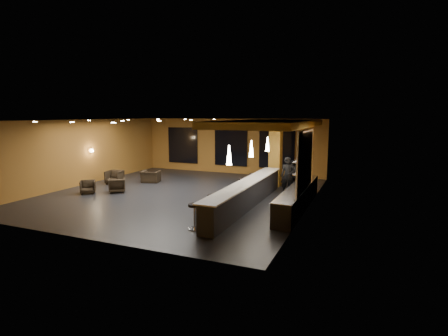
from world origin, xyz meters
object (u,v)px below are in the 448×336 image
at_px(bar_stool_2, 231,193).
at_px(prep_counter, 298,198).
at_px(column, 276,153).
at_px(armchair_b, 117,185).
at_px(bar_stool_0, 195,213).
at_px(bar_stool_4, 253,179).
at_px(bar_counter, 247,195).
at_px(armchair_c, 115,177).
at_px(pendant_0, 229,155).
at_px(pendant_2, 268,144).
at_px(pendant_1, 251,149).
at_px(staff_c, 300,175).
at_px(staff_b, 294,176).
at_px(armchair_d, 151,177).
at_px(bar_stool_3, 243,185).
at_px(armchair_a, 88,187).
at_px(staff_a, 288,176).
at_px(bar_stool_1, 213,202).

bearing_deg(bar_stool_2, prep_counter, 10.02).
height_order(column, armchair_b, column).
relative_size(bar_stool_0, bar_stool_4, 1.10).
distance_m(bar_counter, armchair_c, 8.42).
distance_m(pendant_0, armchair_c, 9.26).
bearing_deg(bar_counter, pendant_2, 90.00).
bearing_deg(bar_stool_0, pendant_1, 80.52).
relative_size(pendant_1, bar_stool_2, 0.88).
bearing_deg(staff_c, armchair_b, -138.85).
height_order(staff_b, armchair_b, staff_b).
distance_m(armchair_d, bar_stool_4, 5.86).
distance_m(bar_counter, pendant_2, 3.52).
distance_m(pendant_2, staff_b, 2.08).
bearing_deg(prep_counter, armchair_c, 173.13).
xyz_separation_m(prep_counter, bar_stool_2, (-2.70, -0.48, 0.08)).
distance_m(pendant_1, bar_stool_0, 4.35).
relative_size(prep_counter, bar_stool_3, 6.99).
height_order(pendant_1, armchair_a, pendant_1).
distance_m(bar_stool_0, bar_stool_4, 6.85).
bearing_deg(column, bar_stool_0, -94.66).
bearing_deg(bar_stool_0, column, 85.34).
distance_m(staff_c, armchair_b, 8.87).
bearing_deg(staff_c, bar_stool_2, -104.85).
relative_size(bar_counter, armchair_b, 10.47).
height_order(pendant_0, armchair_c, pendant_0).
xyz_separation_m(bar_counter, pendant_2, (0.00, 3.00, 1.85)).
xyz_separation_m(column, pendant_1, (0.00, -4.10, 0.60)).
xyz_separation_m(armchair_b, armchair_c, (-1.51, 1.63, 0.02)).
relative_size(column, pendant_2, 5.00).
bearing_deg(armchair_b, staff_a, 162.53).
bearing_deg(bar_stool_0, staff_a, 74.99).
height_order(pendant_1, bar_stool_4, pendant_1).
height_order(bar_stool_1, bar_stool_4, bar_stool_1).
relative_size(pendant_1, staff_a, 0.39).
relative_size(staff_a, bar_stool_2, 2.24).
bearing_deg(bar_stool_0, bar_stool_3, 90.92).
relative_size(bar_counter, staff_a, 4.51).
height_order(bar_stool_0, bar_stool_3, bar_stool_0).
bearing_deg(bar_stool_2, bar_stool_4, 92.43).
xyz_separation_m(prep_counter, pendant_0, (-2.00, -2.50, 1.92)).
relative_size(armchair_b, bar_stool_1, 0.93).
distance_m(staff_a, bar_stool_0, 6.54).
distance_m(bar_stool_1, bar_stool_3, 3.38).
relative_size(armchair_a, bar_stool_0, 0.80).
xyz_separation_m(bar_counter, armchair_a, (-7.86, -0.64, -0.18)).
xyz_separation_m(column, armchair_b, (-6.73, -4.49, -1.40)).
bearing_deg(staff_a, bar_stool_0, -123.25).
bearing_deg(bar_counter, staff_c, 63.77).
bearing_deg(bar_stool_1, pendant_0, -15.09).
bearing_deg(bar_stool_2, bar_stool_0, -89.25).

